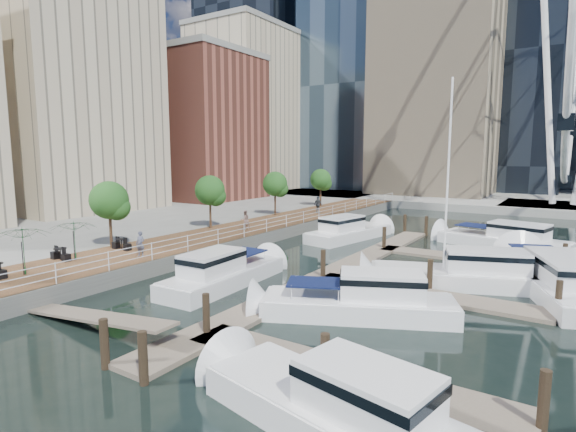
% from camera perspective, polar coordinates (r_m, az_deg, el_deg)
% --- Properties ---
extents(ground, '(520.00, 520.00, 0.00)m').
position_cam_1_polar(ground, '(22.64, -12.42, -11.41)').
color(ground, black).
rests_on(ground, ground).
extents(boardwalk, '(6.00, 60.00, 1.00)m').
position_cam_1_polar(boardwalk, '(39.18, -6.19, -2.33)').
color(boardwalk, brown).
rests_on(boardwalk, ground).
extents(seawall, '(0.25, 60.00, 1.00)m').
position_cam_1_polar(seawall, '(37.39, -2.60, -2.79)').
color(seawall, '#595954').
rests_on(seawall, ground).
extents(land_inland, '(48.00, 90.00, 1.00)m').
position_cam_1_polar(land_inland, '(59.80, -26.75, 0.38)').
color(land_inland, gray).
rests_on(land_inland, ground).
extents(land_far, '(200.00, 114.00, 1.00)m').
position_cam_1_polar(land_far, '(118.15, 25.34, 3.75)').
color(land_far, gray).
rests_on(land_far, ground).
extents(pier, '(14.00, 12.00, 1.00)m').
position_cam_1_polar(pier, '(67.32, 31.48, 0.81)').
color(pier, gray).
rests_on(pier, ground).
extents(railing, '(0.10, 60.00, 1.05)m').
position_cam_1_polar(railing, '(37.28, -2.74, -1.22)').
color(railing, white).
rests_on(railing, boardwalk).
extents(floating_docks, '(16.00, 34.00, 2.60)m').
position_cam_1_polar(floating_docks, '(26.89, 15.95, -7.34)').
color(floating_docks, '#6D6051').
rests_on(floating_docks, ground).
extents(midrise_condos, '(19.00, 67.00, 28.00)m').
position_cam_1_polar(midrise_condos, '(64.57, -17.07, 12.86)').
color(midrise_condos, '#BCAD8E').
rests_on(midrise_condos, ground).
extents(street_trees, '(2.60, 42.60, 4.60)m').
position_cam_1_polar(street_trees, '(39.51, -9.89, 3.22)').
color(street_trees, '#3F2B1C').
rests_on(street_trees, ground).
extents(cafe_tables, '(2.50, 13.70, 0.74)m').
position_cam_1_polar(cafe_tables, '(29.41, -29.90, -5.04)').
color(cafe_tables, black).
rests_on(cafe_tables, ground).
extents(yacht_foreground, '(9.77, 6.35, 2.15)m').
position_cam_1_polar(yacht_foreground, '(21.33, 8.83, -12.53)').
color(yacht_foreground, white).
rests_on(yacht_foreground, ground).
extents(pedestrian_near, '(0.67, 0.54, 1.60)m').
position_cam_1_polar(pedestrian_near, '(29.79, -18.24, -3.38)').
color(pedestrian_near, '#484C60').
rests_on(pedestrian_near, boardwalk).
extents(pedestrian_mid, '(0.93, 1.00, 1.66)m').
position_cam_1_polar(pedestrian_mid, '(38.45, -5.48, -0.51)').
color(pedestrian_mid, '#916F64').
rests_on(pedestrian_mid, boardwalk).
extents(pedestrian_far, '(1.17, 0.70, 1.87)m').
position_cam_1_polar(pedestrian_far, '(49.08, 3.84, 1.44)').
color(pedestrian_far, '#363B43').
rests_on(pedestrian_far, boardwalk).
extents(moored_yachts, '(22.38, 33.53, 11.50)m').
position_cam_1_polar(moored_yachts, '(28.40, 19.23, -7.69)').
color(moored_yachts, white).
rests_on(moored_yachts, ground).
extents(cafe_seating, '(4.11, 14.33, 2.61)m').
position_cam_1_polar(cafe_seating, '(27.73, -32.53, -4.16)').
color(cafe_seating, '#0E3619').
rests_on(cafe_seating, ground).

